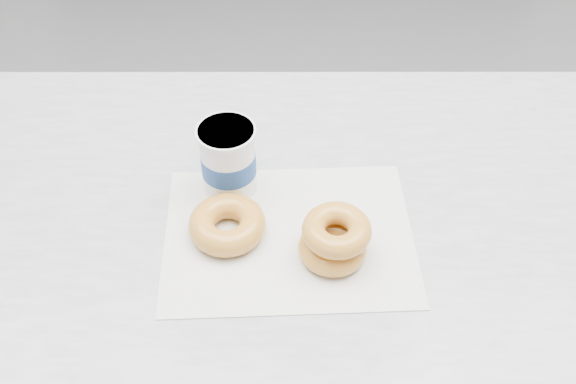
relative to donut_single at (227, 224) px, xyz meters
name	(u,v)px	position (x,y,z in m)	size (l,w,h in m)	color
ground	(297,275)	(0.11, 0.60, -0.92)	(5.00, 5.00, 0.00)	gray
wax_paper	(289,235)	(0.08, 0.00, -0.02)	(0.34, 0.26, 0.00)	silver
donut_single	(227,224)	(0.00, 0.00, 0.00)	(0.11, 0.11, 0.04)	gold
donut_stack	(334,239)	(0.14, -0.04, 0.01)	(0.10, 0.10, 0.06)	gold
coffee_cup	(228,159)	(0.00, 0.09, 0.04)	(0.09, 0.09, 0.11)	white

